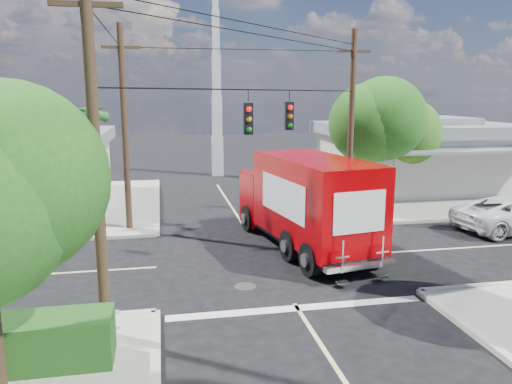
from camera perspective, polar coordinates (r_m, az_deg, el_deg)
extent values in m
plane|color=black|center=(18.67, 1.17, -7.81)|extent=(120.00, 120.00, 0.00)
cube|color=gray|center=(32.42, 16.31, 0.01)|extent=(14.00, 14.00, 0.14)
cube|color=#B5B0A1|center=(29.90, 4.28, -0.47)|extent=(0.25, 14.00, 0.14)
cube|color=#B5B0A1|center=(26.54, 23.17, -2.84)|extent=(14.00, 0.25, 0.14)
cube|color=gray|center=(29.80, -24.81, -1.52)|extent=(14.00, 14.00, 0.14)
cube|color=#B5B0A1|center=(28.90, -11.23, -1.06)|extent=(0.25, 14.00, 0.14)
cube|color=beige|center=(28.17, -3.07, -1.31)|extent=(0.12, 12.00, 0.01)
cube|color=beige|center=(22.86, 26.63, -5.45)|extent=(12.00, 0.12, 0.01)
cube|color=silver|center=(14.78, 4.73, -13.08)|extent=(7.50, 0.40, 0.01)
cube|color=beige|center=(33.72, 17.98, 3.38)|extent=(11.00, 8.00, 3.40)
cube|color=gray|center=(33.52, 18.19, 6.85)|extent=(11.80, 8.80, 0.70)
cube|color=gray|center=(33.49, 18.24, 7.70)|extent=(6.05, 4.40, 0.50)
cube|color=gray|center=(29.42, 22.69, 4.37)|extent=(9.90, 1.80, 0.15)
cylinder|color=silver|center=(26.73, 15.50, 1.09)|extent=(0.12, 0.12, 2.90)
cube|color=beige|center=(31.20, -26.19, 2.01)|extent=(10.00, 8.00, 3.20)
cube|color=gray|center=(31.00, -26.50, 5.57)|extent=(10.80, 8.80, 0.70)
cube|color=gray|center=(30.96, -26.58, 6.49)|extent=(5.50, 4.40, 0.50)
cylinder|color=silver|center=(24.87, -20.63, -0.19)|extent=(0.12, 0.12, 2.70)
cube|color=silver|center=(37.78, -4.42, 4.14)|extent=(0.80, 0.80, 3.00)
cube|color=silver|center=(37.54, -4.48, 8.69)|extent=(0.70, 0.70, 3.00)
cube|color=silver|center=(37.53, -4.56, 13.27)|extent=(0.60, 0.60, 3.00)
cube|color=silver|center=(37.77, -4.63, 17.82)|extent=(0.50, 0.50, 3.00)
cylinder|color=#422D1C|center=(26.70, 13.36, 2.48)|extent=(0.28, 0.28, 4.10)
sphere|color=#20531A|center=(26.45, 13.61, 7.97)|extent=(4.10, 4.10, 4.10)
sphere|color=#20531A|center=(26.46, 12.66, 8.57)|extent=(3.33, 3.33, 3.33)
sphere|color=#20531A|center=(26.34, 14.57, 7.63)|extent=(3.58, 3.58, 3.58)
cylinder|color=#422D1C|center=(29.82, 16.19, 2.72)|extent=(0.28, 0.28, 3.58)
sphere|color=#2B5E13|center=(29.59, 16.42, 7.01)|extent=(3.58, 3.58, 3.58)
sphere|color=#2B5E13|center=(29.58, 15.58, 7.49)|extent=(2.91, 2.91, 2.91)
sphere|color=#2B5E13|center=(29.50, 17.29, 6.73)|extent=(3.14, 3.14, 3.14)
cylinder|color=#422D1C|center=(25.29, -19.43, 2.72)|extent=(0.24, 0.24, 5.00)
cone|color=#246128|center=(24.95, -17.75, 8.72)|extent=(0.50, 2.06, 0.98)
cone|color=#246128|center=(25.69, -18.32, 8.74)|extent=(1.92, 1.68, 0.98)
cone|color=#246128|center=(25.97, -19.96, 8.65)|extent=(2.12, 0.95, 0.98)
cone|color=#246128|center=(25.59, -21.49, 8.53)|extent=(1.34, 2.07, 0.98)
cone|color=#246128|center=(24.83, -21.81, 8.45)|extent=(1.34, 2.07, 0.98)
cone|color=#246128|center=(24.24, -20.60, 8.49)|extent=(2.12, 0.95, 0.98)
cone|color=#246128|center=(24.30, -18.74, 8.61)|extent=(1.92, 1.68, 0.98)
cylinder|color=#422D1C|center=(27.14, -23.12, 2.56)|extent=(0.24, 0.24, 4.60)
cone|color=#246128|center=(26.75, -21.62, 7.73)|extent=(0.50, 2.06, 0.98)
cone|color=#246128|center=(27.50, -22.05, 7.78)|extent=(1.92, 1.68, 0.98)
cone|color=#246128|center=(27.83, -23.53, 7.69)|extent=(2.12, 0.95, 0.98)
cone|color=#246128|center=(27.50, -25.00, 7.55)|extent=(1.34, 2.07, 0.98)
cone|color=#246128|center=(26.74, -25.40, 7.45)|extent=(1.34, 2.07, 0.98)
cone|color=#246128|center=(26.12, -24.35, 7.47)|extent=(2.12, 0.95, 0.98)
cone|color=#246128|center=(26.13, -22.63, 7.60)|extent=(1.92, 1.68, 0.98)
cylinder|color=#473321|center=(12.26, -17.84, 3.32)|extent=(0.28, 0.28, 9.00)
cube|color=#473321|center=(12.32, -18.86, 19.66)|extent=(1.60, 0.12, 0.12)
cylinder|color=#473321|center=(24.22, 10.80, 7.23)|extent=(0.28, 0.28, 9.00)
cube|color=#473321|center=(24.25, 11.11, 15.51)|extent=(1.60, 0.12, 0.12)
cylinder|color=#473321|center=(22.57, -14.76, 6.80)|extent=(0.28, 0.28, 9.00)
cube|color=#473321|center=(22.61, -15.21, 15.67)|extent=(1.60, 0.12, 0.12)
cylinder|color=black|center=(17.66, 1.25, 11.59)|extent=(10.43, 10.43, 0.04)
cube|color=black|center=(16.74, -0.89, 8.37)|extent=(0.30, 0.24, 1.05)
sphere|color=red|center=(16.59, -0.81, 9.48)|extent=(0.20, 0.20, 0.20)
cube|color=black|center=(19.00, 3.81, 8.67)|extent=(0.30, 0.24, 1.05)
sphere|color=red|center=(18.86, 3.94, 9.65)|extent=(0.20, 0.20, 0.20)
cube|color=silver|center=(12.93, -16.11, -14.09)|extent=(0.09, 0.06, 1.00)
cube|color=red|center=(25.88, 10.93, -1.06)|extent=(0.50, 0.50, 1.10)
cube|color=#173DA5|center=(26.14, 12.35, -0.99)|extent=(0.50, 0.50, 1.10)
cube|color=slate|center=(26.43, 13.75, -0.93)|extent=(0.50, 0.50, 1.10)
cube|color=black|center=(20.17, 5.38, -4.67)|extent=(3.82, 8.58, 0.27)
cube|color=#A10004|center=(22.84, 1.86, -0.57)|extent=(2.82, 2.21, 2.34)
cube|color=black|center=(23.44, 1.17, 0.79)|extent=(2.24, 0.64, 1.01)
cube|color=silver|center=(23.86, 0.97, -1.88)|extent=(2.43, 0.54, 0.37)
cube|color=#A10004|center=(18.97, 6.73, -0.76)|extent=(3.67, 6.52, 3.08)
cube|color=white|center=(19.59, 10.25, -0.01)|extent=(0.68, 3.77, 1.38)
cube|color=white|center=(18.36, 3.01, -0.58)|extent=(0.68, 3.77, 1.38)
cube|color=white|center=(16.32, 11.75, -2.29)|extent=(1.89, 0.35, 1.38)
cube|color=silver|center=(16.69, 11.77, -8.25)|extent=(2.56, 0.70, 0.19)
cube|color=silver|center=(16.07, 9.84, -7.34)|extent=(0.48, 0.14, 1.06)
cube|color=silver|center=(16.85, 14.23, -6.66)|extent=(0.48, 0.14, 1.06)
cylinder|color=black|center=(22.45, -0.88, -2.99)|extent=(0.53, 1.21, 1.17)
cylinder|color=black|center=(23.37, 4.76, -2.47)|extent=(0.53, 1.21, 1.17)
cylinder|color=black|center=(17.02, 6.24, -7.69)|extent=(0.53, 1.21, 1.17)
cylinder|color=black|center=(18.22, 13.15, -6.66)|extent=(0.53, 1.21, 1.17)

